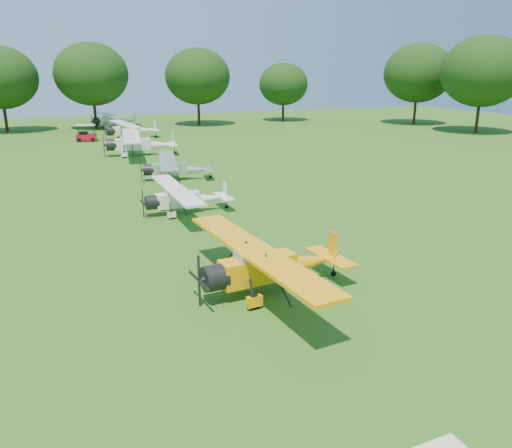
{
  "coord_description": "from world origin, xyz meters",
  "views": [
    {
      "loc": [
        -6.68,
        -26.06,
        8.72
      ],
      "look_at": [
        1.71,
        -3.88,
        1.4
      ],
      "focal_mm": 35.0,
      "sensor_mm": 36.0,
      "label": 1
    }
  ],
  "objects_px": {
    "aircraft_3": "(184,197)",
    "aircraft_4": "(175,167)",
    "aircraft_7": "(113,119)",
    "aircraft_2": "(269,263)",
    "golf_cart": "(86,136)",
    "aircraft_6": "(130,129)",
    "aircraft_5": "(138,142)"
  },
  "relations": [
    {
      "from": "aircraft_2",
      "to": "aircraft_3",
      "type": "height_order",
      "value": "aircraft_2"
    },
    {
      "from": "aircraft_2",
      "to": "aircraft_6",
      "type": "distance_m",
      "value": 50.96
    },
    {
      "from": "aircraft_6",
      "to": "golf_cart",
      "type": "xyz_separation_m",
      "value": [
        -5.64,
        -0.5,
        -0.61
      ]
    },
    {
      "from": "aircraft_3",
      "to": "aircraft_5",
      "type": "bearing_deg",
      "value": 86.4
    },
    {
      "from": "aircraft_2",
      "to": "aircraft_3",
      "type": "bearing_deg",
      "value": 85.85
    },
    {
      "from": "aircraft_3",
      "to": "golf_cart",
      "type": "xyz_separation_m",
      "value": [
        -4.24,
        37.64,
        -0.36
      ]
    },
    {
      "from": "aircraft_3",
      "to": "aircraft_4",
      "type": "relative_size",
      "value": 0.97
    },
    {
      "from": "aircraft_2",
      "to": "golf_cart",
      "type": "height_order",
      "value": "aircraft_2"
    },
    {
      "from": "aircraft_4",
      "to": "aircraft_3",
      "type": "bearing_deg",
      "value": -88.85
    },
    {
      "from": "aircraft_5",
      "to": "golf_cart",
      "type": "bearing_deg",
      "value": 114.53
    },
    {
      "from": "aircraft_4",
      "to": "aircraft_6",
      "type": "xyz_separation_m",
      "value": [
        -0.1,
        28.02,
        0.22
      ]
    },
    {
      "from": "aircraft_3",
      "to": "aircraft_6",
      "type": "relative_size",
      "value": 0.8
    },
    {
      "from": "aircraft_4",
      "to": "aircraft_5",
      "type": "xyz_separation_m",
      "value": [
        -1.02,
        13.78,
        0.32
      ]
    },
    {
      "from": "aircraft_7",
      "to": "golf_cart",
      "type": "xyz_separation_m",
      "value": [
        -4.86,
        -14.55,
        -0.65
      ]
    },
    {
      "from": "aircraft_3",
      "to": "aircraft_4",
      "type": "xyz_separation_m",
      "value": [
        1.5,
        10.13,
        0.03
      ]
    },
    {
      "from": "aircraft_2",
      "to": "aircraft_3",
      "type": "distance_m",
      "value": 12.82
    },
    {
      "from": "aircraft_2",
      "to": "golf_cart",
      "type": "distance_m",
      "value": 50.68
    },
    {
      "from": "aircraft_6",
      "to": "aircraft_3",
      "type": "bearing_deg",
      "value": -99.82
    },
    {
      "from": "aircraft_3",
      "to": "aircraft_4",
      "type": "bearing_deg",
      "value": 79.11
    },
    {
      "from": "aircraft_3",
      "to": "aircraft_7",
      "type": "bearing_deg",
      "value": 86.87
    },
    {
      "from": "aircraft_4",
      "to": "golf_cart",
      "type": "relative_size",
      "value": 3.55
    },
    {
      "from": "aircraft_5",
      "to": "aircraft_7",
      "type": "distance_m",
      "value": 28.29
    },
    {
      "from": "aircraft_2",
      "to": "aircraft_6",
      "type": "relative_size",
      "value": 0.93
    },
    {
      "from": "aircraft_2",
      "to": "aircraft_4",
      "type": "xyz_separation_m",
      "value": [
        0.92,
        22.93,
        -0.13
      ]
    },
    {
      "from": "aircraft_4",
      "to": "golf_cart",
      "type": "xyz_separation_m",
      "value": [
        -5.74,
        27.52,
        -0.39
      ]
    },
    {
      "from": "aircraft_6",
      "to": "aircraft_7",
      "type": "xyz_separation_m",
      "value": [
        -0.79,
        14.05,
        0.04
      ]
    },
    {
      "from": "aircraft_3",
      "to": "aircraft_6",
      "type": "height_order",
      "value": "aircraft_6"
    },
    {
      "from": "aircraft_5",
      "to": "aircraft_6",
      "type": "xyz_separation_m",
      "value": [
        0.93,
        14.24,
        -0.1
      ]
    },
    {
      "from": "aircraft_4",
      "to": "aircraft_5",
      "type": "relative_size",
      "value": 0.77
    },
    {
      "from": "aircraft_3",
      "to": "aircraft_7",
      "type": "distance_m",
      "value": 52.2
    },
    {
      "from": "aircraft_7",
      "to": "aircraft_3",
      "type": "bearing_deg",
      "value": -100.25
    },
    {
      "from": "aircraft_3",
      "to": "aircraft_7",
      "type": "xyz_separation_m",
      "value": [
        0.62,
        52.2,
        0.29
      ]
    }
  ]
}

